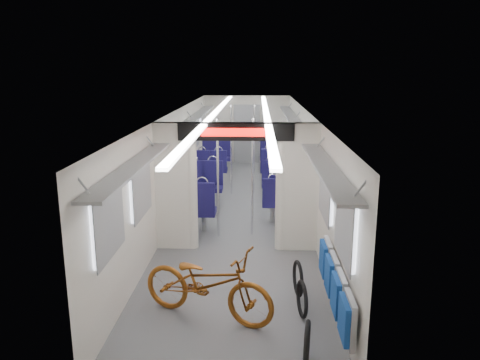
{
  "coord_description": "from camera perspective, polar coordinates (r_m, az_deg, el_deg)",
  "views": [
    {
      "loc": [
        0.37,
        -10.05,
        3.23
      ],
      "look_at": [
        0.05,
        -1.65,
        1.2
      ],
      "focal_mm": 35.0,
      "sensor_mm": 36.0,
      "label": 1
    }
  ],
  "objects": [
    {
      "name": "carriage",
      "position": [
        9.95,
        -0.0,
        3.58
      ],
      "size": [
        12.0,
        12.02,
        2.31
      ],
      "color": "#515456",
      "rests_on": "ground"
    },
    {
      "name": "bicycle",
      "position": [
        6.25,
        -3.98,
        -12.44
      ],
      "size": [
        1.97,
        1.29,
        0.98
      ],
      "primitive_type": "imported",
      "rotation": [
        0.0,
        0.0,
        1.19
      ],
      "color": "brown",
      "rests_on": "ground"
    },
    {
      "name": "flip_bench",
      "position": [
        6.1,
        11.5,
        -12.43
      ],
      "size": [
        0.12,
        2.12,
        0.53
      ],
      "color": "gray",
      "rests_on": "carriage"
    },
    {
      "name": "bike_hoop_a",
      "position": [
        5.53,
        8.15,
        -19.33
      ],
      "size": [
        0.14,
        0.52,
        0.52
      ],
      "primitive_type": "torus",
      "rotation": [
        1.57,
        0.0,
        1.4
      ],
      "color": "black",
      "rests_on": "ground"
    },
    {
      "name": "bike_hoop_b",
      "position": [
        6.42,
        7.56,
        -14.38
      ],
      "size": [
        0.12,
        0.51,
        0.51
      ],
      "primitive_type": "torus",
      "rotation": [
        1.57,
        0.0,
        1.71
      ],
      "color": "black",
      "rests_on": "ground"
    },
    {
      "name": "bike_hoop_c",
      "position": [
        6.94,
        7.07,
        -12.02
      ],
      "size": [
        0.13,
        0.54,
        0.53
      ],
      "primitive_type": "torus",
      "rotation": [
        1.57,
        0.0,
        1.71
      ],
      "color": "black",
      "rests_on": "ground"
    },
    {
      "name": "seat_bay_near_left",
      "position": [
        10.3,
        -5.19,
        -1.41
      ],
      "size": [
        0.96,
        2.3,
        1.17
      ],
      "color": "#130E40",
      "rests_on": "ground"
    },
    {
      "name": "seat_bay_near_right",
      "position": [
        10.79,
        5.1,
        -0.92
      ],
      "size": [
        0.9,
        2.04,
        1.09
      ],
      "color": "#130E40",
      "rests_on": "ground"
    },
    {
      "name": "seat_bay_far_left",
      "position": [
        14.05,
        -3.22,
        2.54
      ],
      "size": [
        0.91,
        2.08,
        1.1
      ],
      "color": "#130E40",
      "rests_on": "ground"
    },
    {
      "name": "seat_bay_far_right",
      "position": [
        14.11,
        4.42,
        2.67
      ],
      "size": [
        0.95,
        2.27,
        1.16
      ],
      "color": "#130E40",
      "rests_on": "ground"
    },
    {
      "name": "stanchion_near_left",
      "position": [
        8.93,
        -2.71,
        0.11
      ],
      "size": [
        0.04,
        0.04,
        2.3
      ],
      "primitive_type": "cylinder",
      "color": "silver",
      "rests_on": "ground"
    },
    {
      "name": "stanchion_near_right",
      "position": [
        9.03,
        1.5,
        0.27
      ],
      "size": [
        0.05,
        0.05,
        2.3
      ],
      "primitive_type": "cylinder",
      "color": "silver",
      "rests_on": "ground"
    },
    {
      "name": "stanchion_far_left",
      "position": [
        12.03,
        -1.07,
        3.63
      ],
      "size": [
        0.04,
        0.04,
        2.3
      ],
      "primitive_type": "cylinder",
      "color": "silver",
      "rests_on": "ground"
    },
    {
      "name": "stanchion_far_right",
      "position": [
        12.1,
        1.7,
        3.68
      ],
      "size": [
        0.04,
        0.04,
        2.3
      ],
      "primitive_type": "cylinder",
      "color": "silver",
      "rests_on": "ground"
    }
  ]
}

